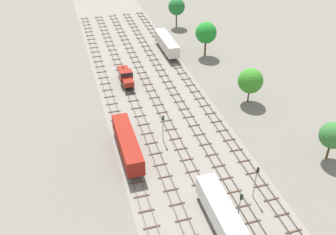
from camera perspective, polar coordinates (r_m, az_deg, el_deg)
The scene contains 18 objects.
ground_plane at distance 72.60m, azimuth -0.35°, elevation -0.32°, with size 480.00×480.00×0.00m, color slate.
ballast_bed at distance 72.60m, azimuth -0.35°, elevation -0.32°, with size 22.05×176.00×0.01m, color gray.
track_far_left at distance 71.84m, azimuth -7.51°, elevation -0.93°, with size 2.40×126.00×0.29m.
track_left at distance 72.45m, azimuth -4.00°, elevation -0.37°, with size 2.40×126.00×0.29m.
track_centre_left at distance 73.33m, azimuth -0.57°, elevation 0.19°, with size 2.40×126.00×0.29m.
track_centre at distance 74.47m, azimuth 2.77°, elevation 0.73°, with size 2.40×126.00×0.29m.
track_centre_right at distance 75.86m, azimuth 6.00°, elevation 1.25°, with size 2.40×126.00×0.29m.
freight_boxcar_centre_left_nearest at distance 51.46m, azimuth 8.47°, elevation -14.76°, with size 2.87×14.00×3.60m.
freight_boxcar_far_left_near at distance 62.94m, azimuth -6.16°, elevation -3.88°, with size 2.87×14.00×3.60m.
shunter_loco_left_mid at distance 84.48m, azimuth -6.40°, elevation 6.30°, with size 2.74×8.46×3.10m.
freight_boxcar_centre_right_midfar at distance 99.59m, azimuth -0.21°, elevation 11.20°, with size 2.87×14.00×3.60m.
signal_post_nearest at distance 55.81m, azimuth 13.17°, elevation -8.93°, with size 0.28×0.47×5.81m.
signal_post_near at distance 51.49m, azimuth 10.79°, elevation -12.94°, with size 0.28×0.47×5.90m.
signal_post_mid at distance 65.25m, azimuth -0.76°, elevation -1.10°, with size 0.28×0.47×5.34m.
lineside_tree_0 at distance 66.00m, azimuth 23.66°, elevation -2.50°, with size 4.38×4.38×6.95m.
lineside_tree_1 at distance 115.79m, azimuth 1.31°, elevation 16.38°, with size 4.92×4.92×8.56m.
lineside_tree_2 at distance 96.54m, azimuth 5.77°, elevation 12.62°, with size 5.32×5.32×8.79m.
lineside_tree_3 at distance 77.59m, azimuth 12.35°, elevation 5.44°, with size 5.07×5.07×7.40m.
Camera 1 is at (-16.47, -1.80, 40.73)m, focal length 40.33 mm.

